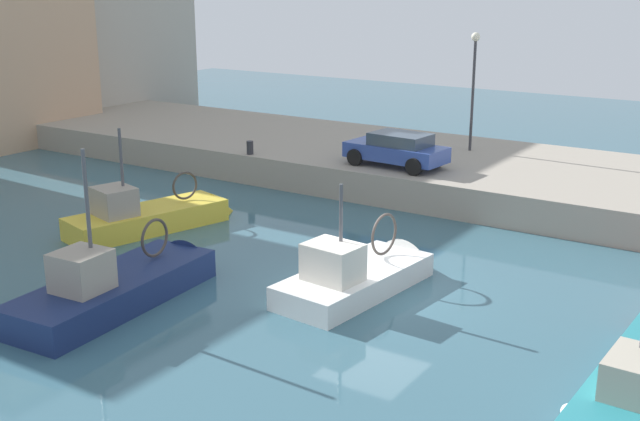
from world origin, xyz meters
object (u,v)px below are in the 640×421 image
at_px(fishing_boat_white, 363,283).
at_px(quay_streetlamp, 474,72).
at_px(parked_car_blue, 397,149).
at_px(fishing_boat_navy, 124,296).
at_px(mooring_bollard_mid, 250,148).
at_px(fishing_boat_yellow, 155,225).

bearing_deg(fishing_boat_white, quay_streetlamp, 10.95).
bearing_deg(quay_streetlamp, fishing_boat_white, -169.05).
distance_m(parked_car_blue, quay_streetlamp, 5.17).
bearing_deg(fishing_boat_navy, mooring_bollard_mid, 22.94).
height_order(fishing_boat_white, fishing_boat_navy, fishing_boat_navy).
relative_size(fishing_boat_white, fishing_boat_navy, 0.84).
distance_m(parked_car_blue, mooring_bollard_mid, 6.20).
xyz_separation_m(fishing_boat_yellow, quay_streetlamp, (12.37, -6.03, 4.33)).
height_order(parked_car_blue, mooring_bollard_mid, parked_car_blue).
bearing_deg(quay_streetlamp, fishing_boat_navy, 172.68).
bearing_deg(mooring_bollard_mid, fishing_boat_white, -127.77).
bearing_deg(parked_car_blue, mooring_bollard_mid, 102.28).
xyz_separation_m(fishing_boat_navy, quay_streetlamp, (17.39, -2.23, 4.35)).
height_order(fishing_boat_navy, quay_streetlamp, quay_streetlamp).
height_order(parked_car_blue, quay_streetlamp, quay_streetlamp).
distance_m(fishing_boat_navy, mooring_bollard_mid, 12.82).
xyz_separation_m(fishing_boat_navy, parked_car_blue, (13.05, -1.08, 1.77)).
bearing_deg(fishing_boat_yellow, quay_streetlamp, -25.96).
height_order(fishing_boat_white, parked_car_blue, fishing_boat_white).
height_order(fishing_boat_white, quay_streetlamp, quay_streetlamp).
distance_m(fishing_boat_white, mooring_bollard_mid, 12.42).
height_order(fishing_boat_yellow, parked_car_blue, fishing_boat_yellow).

